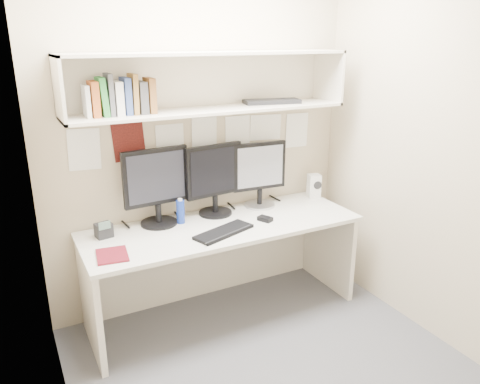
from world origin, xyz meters
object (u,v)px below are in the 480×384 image
desk (223,269)px  maroon_notebook (112,255)px  monitor_left (156,185)px  desk_phone (104,230)px  speaker (314,186)px  monitor_center (214,178)px  monitor_right (259,172)px  keyboard (224,232)px

desk → maroon_notebook: bearing=-169.2°
monitor_left → desk_phone: monitor_left is taller
desk → speaker: 1.06m
desk → monitor_center: size_ratio=3.73×
desk → desk_phone: bearing=168.9°
monitor_left → maroon_notebook: 0.63m
desk → maroon_notebook: 0.92m
desk → speaker: (0.94, 0.19, 0.46)m
monitor_right → monitor_left: bearing=-176.2°
monitor_right → monitor_center: bearing=-176.2°
monitor_left → desk_phone: 0.47m
speaker → maroon_notebook: size_ratio=0.86×
monitor_left → maroon_notebook: (-0.42, -0.38, -0.29)m
desk → desk_phone: size_ratio=15.67×
desk → monitor_left: bearing=151.8°
monitor_right → keyboard: monitor_right is taller
monitor_left → speaker: size_ratio=2.86×
monitor_center → keyboard: bearing=-112.1°
maroon_notebook → desk_phone: bearing=94.0°
monitor_right → desk_phone: bearing=-173.4°
desk → speaker: bearing=11.5°
desk → desk_phone: 0.92m
monitor_left → keyboard: size_ratio=1.25×
monitor_left → desk: bearing=-32.4°
monitor_left → speaker: (1.35, -0.03, -0.20)m
keyboard → maroon_notebook: 0.76m
monitor_right → desk_phone: (-1.24, -0.06, -0.23)m
monitor_right → speaker: size_ratio=2.64×
monitor_left → monitor_right: size_ratio=1.08×
speaker → desk_phone: (-1.75, -0.03, -0.05)m
keyboard → desk_phone: size_ratio=3.47×
desk → maroon_notebook: maroon_notebook is taller
maroon_notebook → desk_phone: 0.32m
monitor_left → monitor_center: size_ratio=1.04×
keyboard → monitor_left: bearing=113.0°
desk → desk_phone: (-0.81, 0.16, 0.41)m
monitor_center → desk_phone: (-0.85, -0.06, -0.24)m
keyboard → maroon_notebook: size_ratio=1.96×
desk → monitor_left: (-0.41, 0.22, 0.66)m
desk → monitor_center: (0.04, 0.22, 0.65)m
maroon_notebook → monitor_right: bearing=24.4°
speaker → maroon_notebook: speaker is taller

